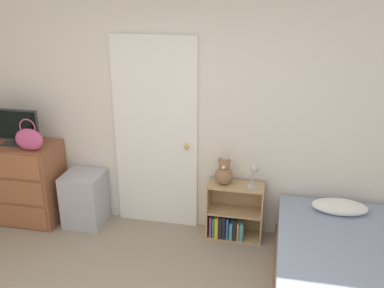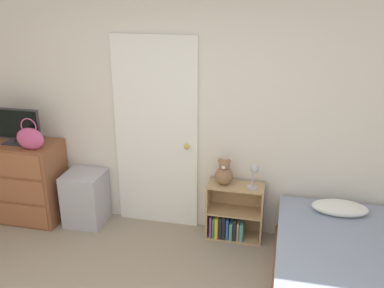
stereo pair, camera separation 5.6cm
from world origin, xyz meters
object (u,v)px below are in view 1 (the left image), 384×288
object	(u,v)px
storage_bin	(85,199)
bed	(344,275)
teddy_bear	(224,173)
desk_lamp	(254,171)
dresser	(20,182)
handbag	(29,139)
tv	(11,126)
bookshelf	(232,216)

from	to	relation	value
storage_bin	bed	distance (m)	2.77
teddy_bear	desk_lamp	world-z (taller)	teddy_bear
storage_bin	teddy_bear	bearing A→B (deg)	2.53
dresser	bed	world-z (taller)	dresser
teddy_bear	handbag	bearing A→B (deg)	-172.82
tv	teddy_bear	distance (m)	2.31
storage_bin	bookshelf	bearing A→B (deg)	2.34
tv	desk_lamp	xyz separation A→B (m)	(2.58, 0.09, -0.32)
handbag	desk_lamp	distance (m)	2.32
desk_lamp	bookshelf	bearing A→B (deg)	170.13
tv	handbag	size ratio (longest dim) A/B	1.90
dresser	handbag	world-z (taller)	handbag
storage_bin	bed	size ratio (longest dim) A/B	0.32
handbag	storage_bin	distance (m)	0.89
bookshelf	teddy_bear	bearing A→B (deg)	179.25
bed	bookshelf	bearing A→B (deg)	143.25
desk_lamp	handbag	bearing A→B (deg)	-174.71
bookshelf	dresser	bearing A→B (deg)	-177.37
bookshelf	teddy_bear	distance (m)	0.50
handbag	storage_bin	xyz separation A→B (m)	(0.46, 0.18, -0.74)
tv	bookshelf	distance (m)	2.53
handbag	storage_bin	size ratio (longest dim) A/B	0.57
handbag	bed	distance (m)	3.28
storage_bin	bookshelf	size ratio (longest dim) A/B	0.99
dresser	handbag	bearing A→B (deg)	-26.02
tv	bed	bearing A→B (deg)	-10.76
teddy_bear	bed	distance (m)	1.46
dresser	desk_lamp	bearing A→B (deg)	1.60
handbag	teddy_bear	size ratio (longest dim) A/B	1.22
handbag	teddy_bear	xyz separation A→B (m)	(2.00, 0.25, -0.31)
dresser	tv	xyz separation A→B (m)	(0.01, -0.02, 0.66)
tv	storage_bin	distance (m)	1.11
dresser	tv	size ratio (longest dim) A/B	1.42
dresser	teddy_bear	size ratio (longest dim) A/B	3.28
desk_lamp	tv	bearing A→B (deg)	-177.91
handbag	dresser	bearing A→B (deg)	153.98
storage_bin	desk_lamp	distance (m)	1.91
bookshelf	handbag	bearing A→B (deg)	-173.18
bed	storage_bin	bearing A→B (deg)	165.07
storage_bin	desk_lamp	xyz separation A→B (m)	(1.84, 0.03, 0.50)
storage_bin	dresser	bearing A→B (deg)	-176.74
storage_bin	desk_lamp	world-z (taller)	desk_lamp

